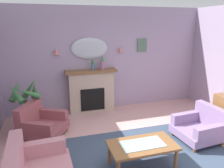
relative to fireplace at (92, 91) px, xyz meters
name	(u,v)px	position (x,y,z in m)	size (l,w,h in m)	color
wall_back	(107,59)	(0.50, 0.22, 0.82)	(6.44, 0.10, 2.78)	#9E8CA8
patterned_rug	(149,162)	(0.50, -2.53, -0.56)	(3.20, 2.40, 0.01)	#38475B
fireplace	(92,91)	(0.00, 0.00, 0.00)	(1.36, 0.36, 1.16)	tan
mantel_vase_left	(93,63)	(0.05, -0.03, 0.76)	(0.10, 0.10, 0.32)	#4C7093
mantel_vase_centre	(102,63)	(0.30, -0.03, 0.76)	(0.12, 0.12, 0.38)	#9E6084
wall_mirror	(89,48)	(0.00, 0.14, 1.14)	(0.96, 0.06, 0.56)	#B2BCC6
wall_sconce_left	(56,52)	(-0.85, 0.09, 1.09)	(0.14, 0.14, 0.14)	#D17066
wall_sconce_right	(121,49)	(0.85, 0.09, 1.09)	(0.14, 0.14, 0.14)	#D17066
framed_picture	(142,45)	(1.50, 0.15, 1.18)	(0.28, 0.03, 0.36)	#4C6B56
coffee_table	(142,147)	(0.32, -2.62, -0.19)	(1.10, 0.60, 0.45)	brown
armchair_near_fireplace	(201,126)	(1.85, -2.14, -0.27)	(0.88, 0.87, 0.71)	gray
armchair_beside_couch	(40,123)	(-1.32, -1.04, -0.27)	(1.10, 1.10, 0.71)	#934C51
potted_plant_corner_palm	(26,105)	(-1.62, -0.53, -0.02)	(0.74, 0.72, 1.14)	#474C56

